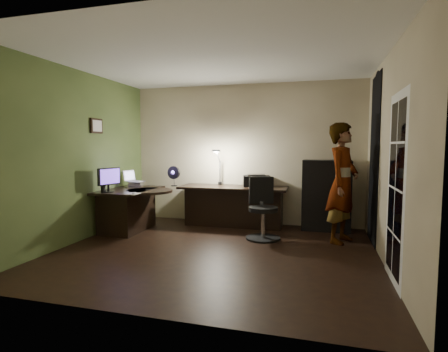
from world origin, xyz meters
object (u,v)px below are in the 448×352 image
(monitor, at_px, (108,183))
(office_chair, at_px, (263,209))
(cabinet, at_px, (326,195))
(desk_right, at_px, (233,206))
(person, at_px, (342,183))
(desk_left, at_px, (130,210))

(monitor, height_order, office_chair, monitor)
(cabinet, height_order, office_chair, cabinet)
(cabinet, relative_size, office_chair, 1.26)
(desk_right, xyz_separation_m, office_chair, (0.69, -0.77, 0.12))
(cabinet, height_order, person, person)
(desk_left, bearing_deg, desk_right, 25.01)
(desk_right, relative_size, office_chair, 2.01)
(desk_left, relative_size, office_chair, 1.29)
(person, bearing_deg, desk_left, 116.46)
(desk_left, xyz_separation_m, desk_right, (1.70, 0.83, 0.00))
(desk_right, height_order, person, person)
(desk_left, relative_size, cabinet, 1.03)
(monitor, distance_m, person, 3.80)
(desk_right, bearing_deg, cabinet, 4.09)
(monitor, distance_m, office_chair, 2.60)
(desk_right, distance_m, person, 2.08)
(desk_right, bearing_deg, monitor, -146.12)
(office_chair, bearing_deg, desk_right, 113.83)
(desk_right, relative_size, cabinet, 1.60)
(cabinet, bearing_deg, monitor, -157.72)
(desk_left, xyz_separation_m, cabinet, (3.38, 0.98, 0.26))
(desk_right, xyz_separation_m, cabinet, (1.68, 0.15, 0.25))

